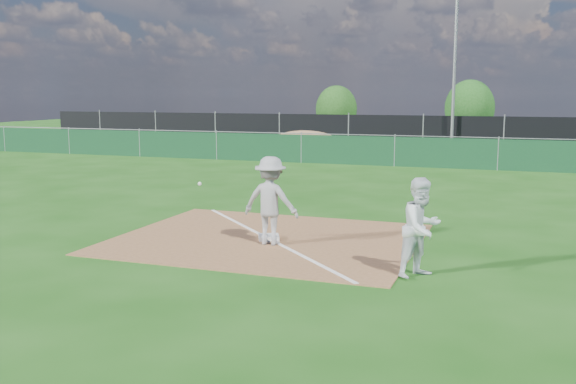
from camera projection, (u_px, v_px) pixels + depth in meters
The scene contains 16 objects.
ground at pixel (367, 182), 21.45m from camera, with size 90.00×90.00×0.00m, color #174C10.
infield_dirt at pixel (268, 239), 13.08m from camera, with size 6.00×5.00×0.02m, color brown.
foul_line at pixel (268, 238), 13.08m from camera, with size 0.08×7.00×0.01m, color white.
green_fence at pixel (395, 152), 26.01m from camera, with size 44.00×0.05×1.20m, color #0F371D.
dirt_mound at pixel (305, 143), 30.94m from camera, with size 3.38×2.60×1.17m, color #997149.
black_fence at pixel (423, 133), 33.40m from camera, with size 46.00×0.04×1.80m, color black.
parking_lot at pixel (434, 143), 38.19m from camera, with size 46.00×9.00×0.01m, color black.
light_pole at pixel (454, 72), 32.14m from camera, with size 0.16×0.16×8.00m, color slate.
first_base at pixel (269, 237), 12.99m from camera, with size 0.41×0.41×0.09m, color silver.
play_at_first at pixel (271, 201), 12.47m from camera, with size 2.23×0.67×1.72m.
runner at pixel (422, 228), 10.31m from camera, with size 0.79×0.62×1.63m, color silver.
car_left at pixel (344, 129), 39.38m from camera, with size 1.84×4.56×1.56m, color #9C9FA3.
car_mid at pixel (437, 129), 38.50m from camera, with size 1.67×4.78×1.58m, color black.
car_right at pixel (556, 134), 35.75m from camera, with size 1.90×4.67×1.35m, color black.
tree_left at pixel (336, 109), 46.03m from camera, with size 2.95×2.95×3.50m.
tree_mid at pixel (470, 108), 42.55m from camera, with size 3.24×3.24×3.84m.
Camera 1 is at (4.73, -10.88, 2.95)m, focal length 40.00 mm.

